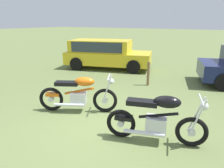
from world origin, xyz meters
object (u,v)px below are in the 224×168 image
object	(u,v)px
motorcycle_orange	(79,94)
car_yellow	(105,52)
fence_post_wooden	(148,74)
motorcycle_black	(157,119)

from	to	relation	value
motorcycle_orange	car_yellow	distance (m)	5.49
fence_post_wooden	motorcycle_orange	bearing A→B (deg)	-101.53
car_yellow	fence_post_wooden	size ratio (longest dim) A/B	5.04
car_yellow	fence_post_wooden	distance (m)	3.52
motorcycle_orange	car_yellow	bearing A→B (deg)	88.56
motorcycle_black	fence_post_wooden	world-z (taller)	motorcycle_black
motorcycle_orange	motorcycle_black	world-z (taller)	same
car_yellow	motorcycle_black	bearing A→B (deg)	-65.81
motorcycle_orange	fence_post_wooden	distance (m)	3.30
motorcycle_orange	fence_post_wooden	world-z (taller)	motorcycle_orange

